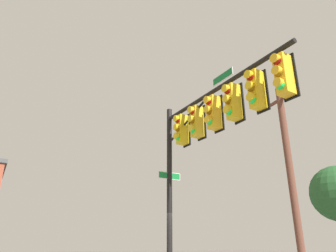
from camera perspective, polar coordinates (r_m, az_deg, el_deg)
The scene contains 2 objects.
signal_pole_assembly at distance 10.04m, azimuth 7.83°, elevation 0.26°, with size 6.18×0.94×6.58m.
utility_pole at distance 14.90m, azimuth 21.53°, elevation -8.01°, with size 1.80×0.38×8.58m.
Camera 1 is at (10.03, -5.71, 1.47)m, focal length 33.23 mm.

